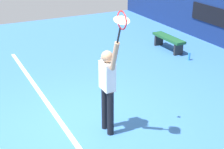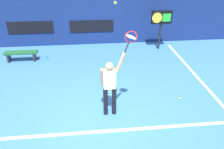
% 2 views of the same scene
% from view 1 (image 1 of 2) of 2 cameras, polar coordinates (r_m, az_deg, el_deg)
% --- Properties ---
extents(ground_plane, '(18.00, 18.00, 0.00)m').
position_cam_1_polar(ground_plane, '(7.07, -4.86, -8.60)').
color(ground_plane, '#3870B2').
extents(sponsor_banner_portside, '(2.20, 0.03, 0.60)m').
position_cam_1_polar(sponsor_banner_portside, '(12.24, 16.71, 9.38)').
color(sponsor_banner_portside, black).
extents(court_baseline, '(10.00, 0.10, 0.01)m').
position_cam_1_polar(court_baseline, '(6.96, -7.68, -9.23)').
color(court_baseline, white).
rests_on(court_baseline, ground_plane).
extents(tennis_player, '(0.68, 0.31, 1.97)m').
position_cam_1_polar(tennis_player, '(6.41, -0.73, -1.77)').
color(tennis_player, black).
rests_on(tennis_player, ground_plane).
extents(tennis_racket, '(0.40, 0.27, 0.63)m').
position_cam_1_polar(tennis_racket, '(5.51, 1.59, 8.78)').
color(tennis_racket, black).
extents(court_bench, '(1.40, 0.36, 0.45)m').
position_cam_1_polar(court_bench, '(11.43, 9.45, 5.72)').
color(court_bench, '#1E592D').
rests_on(court_bench, ground_plane).
extents(water_bottle, '(0.07, 0.07, 0.24)m').
position_cam_1_polar(water_bottle, '(10.68, 12.79, 2.97)').
color(water_bottle, '#338CD8').
rests_on(water_bottle, ground_plane).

